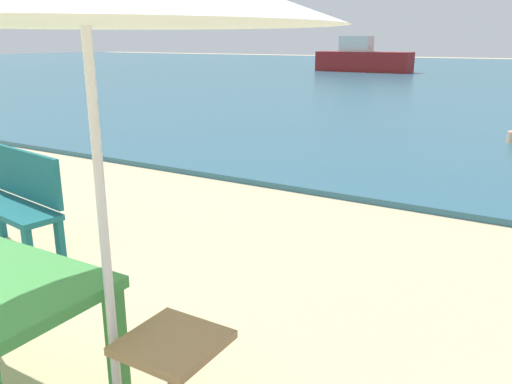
% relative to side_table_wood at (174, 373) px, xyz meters
% --- Properties ---
extents(side_table_wood, '(0.44, 0.44, 0.54)m').
position_rel_side_table_wood_xyz_m(side_table_wood, '(0.00, 0.00, 0.00)').
color(side_table_wood, '#9E7A51').
rests_on(side_table_wood, ground_plane).
extents(bench_teal_center, '(1.24, 0.54, 0.95)m').
position_rel_side_table_wood_xyz_m(bench_teal_center, '(-2.68, 1.07, 0.19)').
color(bench_teal_center, '#196066').
rests_on(bench_teal_center, ground_plane).
extents(boat_fishing_trawler, '(5.43, 1.48, 1.98)m').
position_rel_side_table_wood_xyz_m(boat_fishing_trawler, '(-9.33, 28.11, 0.44)').
color(boat_fishing_trawler, maroon).
rests_on(boat_fishing_trawler, sea_water).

